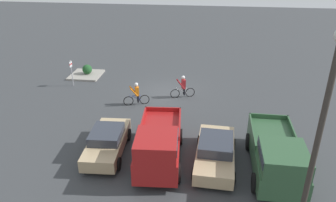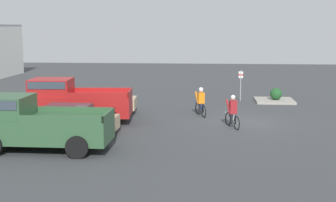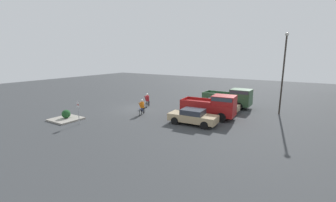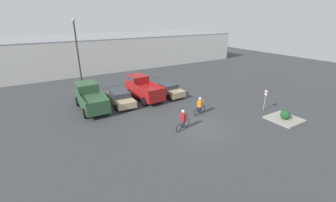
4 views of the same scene
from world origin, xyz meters
name	(u,v)px [view 4 (image 4 of 4)]	position (x,y,z in m)	size (l,w,h in m)	color
ground_plane	(201,128)	(0.00, 0.00, 0.00)	(80.00, 80.00, 0.00)	#383A3D
warehouse_building	(97,51)	(0.00, 29.51, 2.62)	(50.23, 15.03, 5.24)	silver
pickup_truck_0	(90,96)	(-6.43, 9.06, 1.18)	(2.35, 5.53, 2.25)	#2D5133
sedan_0	(120,98)	(-3.63, 8.41, 0.70)	(2.16, 4.65, 1.40)	tan
pickup_truck_1	(143,88)	(-0.86, 8.91, 1.21)	(2.54, 5.31, 2.33)	maroon
sedan_1	(168,89)	(1.97, 8.24, 0.71)	(2.08, 4.40, 1.38)	tan
cyclist_0	(200,105)	(1.72, 2.30, 0.83)	(1.72, 0.69, 1.65)	black
cyclist_1	(183,119)	(-1.32, 0.66, 0.83)	(1.73, 0.69, 1.68)	black
fire_lane_sign	(265,98)	(7.38, -0.33, 1.28)	(0.07, 0.30, 2.11)	#9E9EA3
lamppost	(78,52)	(-6.06, 14.34, 4.74)	(0.36, 0.36, 8.25)	#2D2823
curb_island	(284,119)	(7.18, -2.60, 0.07)	(2.52, 2.54, 0.15)	gray
shrub	(285,115)	(7.07, -2.68, 0.55)	(0.80, 0.80, 0.80)	#1E4C23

